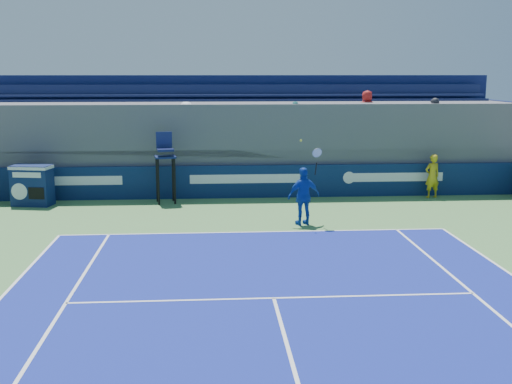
{
  "coord_description": "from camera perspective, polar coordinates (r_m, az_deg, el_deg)",
  "views": [
    {
      "loc": [
        -1.22,
        -5.83,
        4.47
      ],
      "look_at": [
        0.0,
        11.5,
        1.25
      ],
      "focal_mm": 45.0,
      "sensor_mm": 36.0,
      "label": 1
    }
  ],
  "objects": [
    {
      "name": "match_clock",
      "position": [
        23.17,
        -19.28,
        0.65
      ],
      "size": [
        1.43,
        0.96,
        1.4
      ],
      "color": "#0F1E4D",
      "rests_on": "ground"
    },
    {
      "name": "umpire_chair",
      "position": [
        22.44,
        -8.08,
        2.86
      ],
      "size": [
        0.81,
        0.81,
        2.48
      ],
      "color": "black",
      "rests_on": "ground"
    },
    {
      "name": "ball_person",
      "position": [
        24.11,
        15.4,
        1.38
      ],
      "size": [
        0.65,
        0.51,
        1.59
      ],
      "primitive_type": "imported",
      "rotation": [
        0.0,
        0.0,
        3.39
      ],
      "color": "gold",
      "rests_on": "apron"
    },
    {
      "name": "tennis_player",
      "position": [
        19.08,
        4.28,
        -0.36
      ],
      "size": [
        1.09,
        0.7,
        2.57
      ],
      "color": "#1542AE",
      "rests_on": "apron"
    },
    {
      "name": "back_hoarding",
      "position": [
        23.28,
        -0.96,
        0.93
      ],
      "size": [
        20.4,
        0.21,
        1.2
      ],
      "color": "#0C1D46",
      "rests_on": "ground"
    },
    {
      "name": "stadium_seating",
      "position": [
        25.14,
        -1.22,
        4.48
      ],
      "size": [
        21.0,
        4.05,
        4.4
      ],
      "color": "#4A4A4E",
      "rests_on": "ground"
    }
  ]
}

